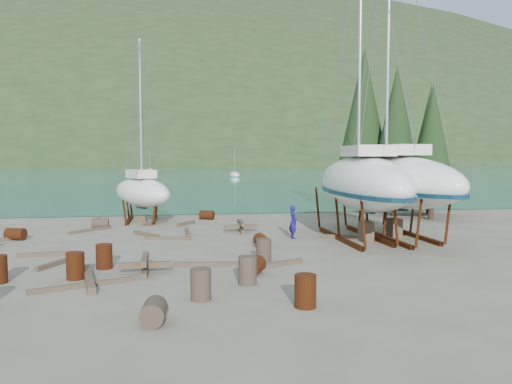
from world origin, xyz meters
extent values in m
plane|color=#605B4C|center=(0.00, 0.00, 0.00)|extent=(600.00, 600.00, 0.00)
plane|color=#185F7C|center=(0.00, 315.00, 0.01)|extent=(700.00, 700.00, 0.00)
ellipsoid|color=#203118|center=(0.00, 320.00, 0.00)|extent=(800.00, 360.00, 110.00)
cube|color=beige|center=(-60.00, 190.00, 2.00)|extent=(6.00, 5.00, 4.00)
cube|color=#A54C2D|center=(-60.00, 190.00, 4.80)|extent=(6.60, 5.60, 1.60)
cube|color=beige|center=(-20.00, 190.00, 2.00)|extent=(6.00, 5.00, 4.00)
cube|color=#A54C2D|center=(-20.00, 190.00, 4.80)|extent=(6.60, 5.60, 1.60)
cube|color=beige|center=(30.00, 190.00, 2.00)|extent=(6.00, 5.00, 4.00)
cube|color=#A54C2D|center=(30.00, 190.00, 4.80)|extent=(6.60, 5.60, 1.60)
cylinder|color=black|center=(12.50, 12.00, 0.80)|extent=(0.36, 0.36, 1.60)
cone|color=black|center=(12.50, 12.00, 5.80)|extent=(3.60, 3.60, 8.40)
cylinder|color=black|center=(14.00, 10.00, 0.68)|extent=(0.36, 0.36, 1.36)
cone|color=black|center=(14.00, 10.00, 4.93)|extent=(3.06, 3.06, 7.14)
cylinder|color=black|center=(11.00, 14.00, 0.92)|extent=(0.36, 0.36, 1.84)
cone|color=black|center=(11.00, 14.00, 6.67)|extent=(4.14, 4.14, 9.66)
cylinder|color=black|center=(15.50, 13.00, 0.72)|extent=(0.36, 0.36, 1.44)
cone|color=black|center=(15.50, 13.00, 5.22)|extent=(3.24, 3.24, 7.56)
ellipsoid|color=white|center=(10.00, 80.00, 0.38)|extent=(2.00, 5.00, 1.40)
cylinder|color=silver|center=(10.00, 80.00, 3.23)|extent=(0.08, 0.08, 5.00)
ellipsoid|color=white|center=(-8.00, 110.00, 0.38)|extent=(2.00, 5.00, 1.40)
cylinder|color=silver|center=(-8.00, 110.00, 3.23)|extent=(0.08, 0.08, 5.00)
ellipsoid|color=white|center=(6.77, 3.32, 2.73)|extent=(4.20, 11.17, 2.55)
cube|color=#0C293E|center=(6.77, 2.78, 1.91)|extent=(0.43, 1.98, 1.00)
cube|color=silver|center=(6.77, 2.78, 4.25)|extent=(2.05, 3.43, 0.50)
cylinder|color=silver|center=(6.77, 3.87, 10.65)|extent=(0.14, 0.14, 13.10)
cube|color=#4E210D|center=(5.65, 3.32, 0.10)|extent=(0.18, 6.00, 0.20)
cube|color=#4E210D|center=(7.88, 3.32, 0.10)|extent=(0.18, 6.00, 0.20)
cube|color=brown|center=(6.77, 2.78, 0.48)|extent=(0.50, 0.80, 0.96)
ellipsoid|color=white|center=(8.48, 3.95, 2.77)|extent=(4.39, 11.17, 2.57)
cube|color=#0C293E|center=(8.48, 3.41, 1.93)|extent=(0.47, 1.97, 1.00)
cube|color=silver|center=(8.48, 3.41, 4.30)|extent=(2.10, 3.44, 0.50)
cylinder|color=silver|center=(8.48, 4.50, 10.68)|extent=(0.14, 0.14, 13.05)
cube|color=#4E210D|center=(7.37, 3.95, 0.10)|extent=(0.18, 5.98, 0.20)
cube|color=#4E210D|center=(9.59, 3.95, 0.10)|extent=(0.18, 5.98, 0.20)
cube|color=brown|center=(8.48, 3.41, 0.49)|extent=(0.50, 0.80, 0.98)
ellipsoid|color=white|center=(-4.09, 12.16, 1.80)|extent=(4.92, 7.28, 1.80)
cube|color=#0C293E|center=(-4.09, 11.81, 1.35)|extent=(0.75, 1.25, 1.00)
cube|color=silver|center=(-4.09, 11.81, 2.95)|extent=(1.98, 2.41, 0.50)
cylinder|color=silver|center=(-4.09, 12.51, 7.00)|extent=(0.14, 0.14, 8.40)
cube|color=#4E210D|center=(-4.86, 12.16, 0.10)|extent=(0.18, 3.85, 0.20)
cube|color=#4E210D|center=(-3.32, 12.16, 0.10)|extent=(0.18, 3.85, 0.20)
cube|color=brown|center=(-4.09, 11.81, 0.20)|extent=(0.50, 0.80, 0.40)
imported|color=navy|center=(3.60, 4.23, 0.81)|extent=(0.42, 0.61, 1.61)
cylinder|color=#2D2823|center=(-2.64, -7.43, 0.29)|extent=(0.65, 0.93, 0.58)
cylinder|color=#4E210D|center=(-9.63, 5.89, 0.29)|extent=(1.01, 0.81, 0.58)
cylinder|color=#4E210D|center=(-0.06, 12.35, 0.29)|extent=(1.04, 0.88, 0.58)
cylinder|color=#2D2823|center=(1.20, -0.96, 0.44)|extent=(0.58, 0.58, 0.88)
cylinder|color=#4E210D|center=(1.65, 2.13, 0.29)|extent=(0.59, 0.89, 0.58)
cylinder|color=#4E210D|center=(1.26, -6.76, 0.44)|extent=(0.58, 0.58, 0.88)
cylinder|color=#2D2823|center=(-6.17, 9.23, 0.29)|extent=(0.89, 0.59, 0.58)
cylinder|color=#4E210D|center=(-5.32, -2.57, 0.44)|extent=(0.58, 0.58, 0.88)
cylinder|color=#4E210D|center=(0.54, -2.85, 0.29)|extent=(0.91, 1.05, 0.58)
cylinder|color=#4E210D|center=(-4.60, -1.13, 0.44)|extent=(0.58, 0.58, 0.88)
cylinder|color=#2D2823|center=(-1.42, -5.62, 0.44)|extent=(0.58, 0.58, 0.88)
cylinder|color=#2D2823|center=(0.11, -4.13, 0.44)|extent=(0.58, 0.58, 0.88)
cube|color=brown|center=(-6.66, 12.87, 0.07)|extent=(0.86, 2.42, 0.14)
cube|color=brown|center=(5.89, 3.61, 0.10)|extent=(1.80, 1.14, 0.19)
cube|color=brown|center=(-4.89, -3.72, 0.07)|extent=(2.95, 1.37, 0.15)
cube|color=brown|center=(-7.22, 1.48, 0.09)|extent=(2.14, 0.38, 0.17)
cube|color=brown|center=(-0.77, -1.39, 0.08)|extent=(2.82, 0.56, 0.16)
cube|color=brown|center=(-1.45, 9.92, 0.10)|extent=(1.12, 1.40, 0.19)
cube|color=brown|center=(1.80, -1.70, 0.09)|extent=(1.63, 0.88, 0.17)
cube|color=brown|center=(-3.52, 6.05, 0.09)|extent=(1.39, 1.82, 0.19)
cube|color=brown|center=(-3.25, 10.68, 0.08)|extent=(1.50, 1.87, 0.15)
cube|color=brown|center=(-1.44, 6.48, 0.08)|extent=(0.23, 2.47, 0.16)
cube|color=brown|center=(-2.43, 4.81, 0.08)|extent=(2.20, 0.74, 0.15)
cube|color=brown|center=(-6.37, -0.22, 0.08)|extent=(1.17, 2.22, 0.17)
cube|color=brown|center=(-6.55, 8.27, 0.07)|extent=(1.95, 2.13, 0.15)
cube|color=brown|center=(-4.82, -3.08, 0.11)|extent=(0.91, 3.21, 0.23)
cube|color=brown|center=(-3.13, -2.16, 0.10)|extent=(0.20, 1.80, 0.20)
cube|color=brown|center=(-3.13, -2.16, 0.30)|extent=(1.80, 0.20, 0.20)
cube|color=brown|center=(-3.13, -2.16, 0.50)|extent=(0.20, 1.80, 0.20)
cube|color=brown|center=(1.37, 6.72, 0.10)|extent=(0.20, 1.80, 0.20)
cube|color=brown|center=(1.37, 6.72, 0.30)|extent=(1.80, 0.20, 0.20)
cube|color=brown|center=(1.37, 6.72, 0.50)|extent=(0.20, 1.80, 0.20)
camera|label=1|loc=(-2.14, -19.30, 3.96)|focal=35.00mm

